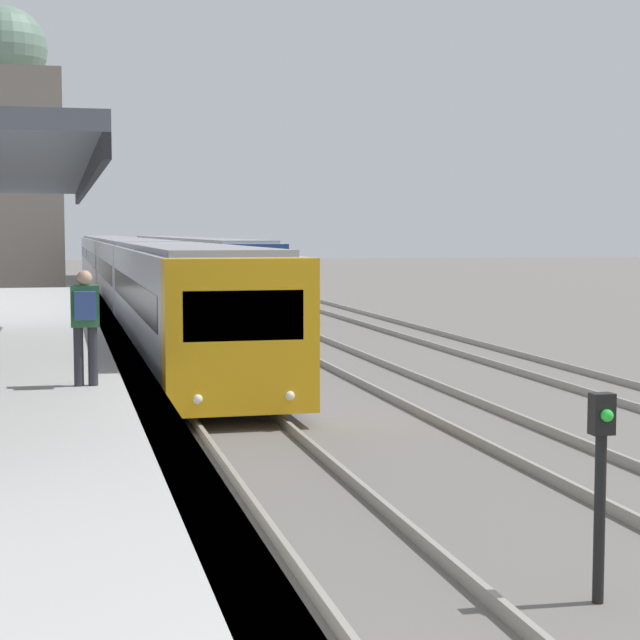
{
  "coord_description": "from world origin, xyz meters",
  "views": [
    {
      "loc": [
        -2.85,
        -3.6,
        3.24
      ],
      "look_at": [
        1.98,
        16.22,
        1.54
      ],
      "focal_mm": 60.0,
      "sensor_mm": 36.0,
      "label": 1
    }
  ],
  "objects_px": {
    "train_near": "(125,267)",
    "signal_post_near": "(601,474)",
    "person_on_platform": "(85,318)",
    "train_far": "(184,260)"
  },
  "relations": [
    {
      "from": "train_near",
      "to": "signal_post_near",
      "type": "xyz_separation_m",
      "value": [
        1.67,
        -40.66,
        -0.48
      ]
    },
    {
      "from": "train_near",
      "to": "train_far",
      "type": "height_order",
      "value": "train_near"
    },
    {
      "from": "train_far",
      "to": "signal_post_near",
      "type": "height_order",
      "value": "train_far"
    },
    {
      "from": "train_near",
      "to": "train_far",
      "type": "xyz_separation_m",
      "value": [
        3.97,
        11.28,
        -0.01
      ]
    },
    {
      "from": "person_on_platform",
      "to": "train_far",
      "type": "xyz_separation_m",
      "value": [
        6.48,
        44.61,
        -0.39
      ]
    },
    {
      "from": "train_near",
      "to": "signal_post_near",
      "type": "relative_size",
      "value": 34.67
    },
    {
      "from": "person_on_platform",
      "to": "train_near",
      "type": "height_order",
      "value": "train_near"
    },
    {
      "from": "person_on_platform",
      "to": "train_near",
      "type": "bearing_deg",
      "value": 85.7
    },
    {
      "from": "train_near",
      "to": "train_far",
      "type": "distance_m",
      "value": 11.95
    },
    {
      "from": "signal_post_near",
      "to": "person_on_platform",
      "type": "bearing_deg",
      "value": 119.72
    }
  ]
}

